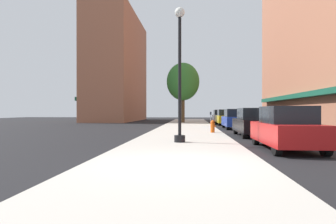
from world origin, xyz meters
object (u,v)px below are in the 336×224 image
(lamppost, at_px, (180,72))
(car_black, at_px, (253,123))
(car_red, at_px, (286,129))
(car_yellow, at_px, (225,117))
(parking_meter_near, at_px, (211,117))
(car_blue, at_px, (235,119))
(car_silver, at_px, (220,116))
(fire_hydrant, at_px, (213,126))
(tree_near, at_px, (183,82))

(lamppost, relative_size, car_black, 1.37)
(car_red, distance_m, car_yellow, 20.33)
(lamppost, bearing_deg, car_yellow, 77.80)
(parking_meter_near, height_order, car_blue, car_blue)
(car_black, xyz_separation_m, car_silver, (0.00, 20.14, 0.00))
(parking_meter_near, xyz_separation_m, car_silver, (1.95, 11.98, -0.14))
(car_yellow, distance_m, car_silver, 5.83)
(car_black, xyz_separation_m, car_blue, (0.00, 7.26, 0.00))
(fire_hydrant, xyz_separation_m, car_silver, (2.26, 18.87, 0.29))
(parking_meter_near, height_order, car_black, car_black)
(parking_meter_near, distance_m, car_silver, 12.14)
(tree_near, bearing_deg, fire_hydrant, -81.79)
(parking_meter_near, xyz_separation_m, car_black, (1.95, -8.16, -0.14))
(parking_meter_near, xyz_separation_m, car_red, (1.95, -14.18, -0.14))
(car_black, bearing_deg, car_silver, 90.89)
(parking_meter_near, distance_m, car_black, 8.39)
(parking_meter_near, bearing_deg, car_red, -82.17)
(tree_near, bearing_deg, car_blue, -66.35)
(car_silver, bearing_deg, parking_meter_near, -98.28)
(car_black, distance_m, car_silver, 20.14)
(parking_meter_near, distance_m, tree_near, 10.91)
(parking_meter_near, xyz_separation_m, car_yellow, (1.95, 6.15, -0.14))
(lamppost, relative_size, parking_meter_near, 4.50)
(fire_hydrant, bearing_deg, car_red, -72.78)
(car_black, bearing_deg, tree_near, 105.48)
(fire_hydrant, xyz_separation_m, car_black, (2.26, -1.28, 0.29))
(parking_meter_near, xyz_separation_m, car_blue, (1.95, -0.90, -0.14))
(tree_near, relative_size, car_red, 1.68)
(lamppost, bearing_deg, car_blue, 71.03)
(car_black, bearing_deg, fire_hydrant, 151.46)
(car_silver, bearing_deg, car_black, -89.04)
(tree_near, height_order, car_red, tree_near)
(lamppost, distance_m, car_red, 4.94)
(lamppost, height_order, tree_near, tree_near)
(parking_meter_near, bearing_deg, fire_hydrant, -92.59)
(lamppost, height_order, fire_hydrant, lamppost)
(car_red, height_order, car_yellow, same)
(car_blue, bearing_deg, car_black, -92.27)
(parking_meter_near, bearing_deg, car_black, -76.57)
(car_black, bearing_deg, lamppost, -130.36)
(car_red, bearing_deg, lamppost, 163.92)
(fire_hydrant, bearing_deg, car_black, -29.42)
(lamppost, xyz_separation_m, car_red, (4.11, -1.34, -2.39))
(tree_near, relative_size, car_yellow, 1.68)
(car_black, distance_m, car_yellow, 14.31)
(lamppost, distance_m, fire_hydrant, 6.79)
(lamppost, bearing_deg, tree_near, 91.41)
(car_silver, bearing_deg, fire_hydrant, -95.87)
(car_blue, distance_m, car_yellow, 7.05)
(fire_hydrant, height_order, car_silver, car_silver)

